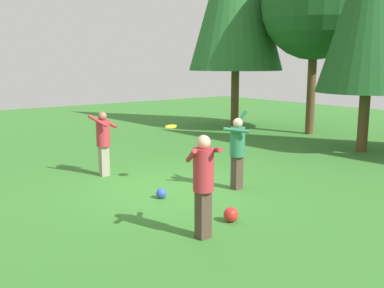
{
  "coord_description": "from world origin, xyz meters",
  "views": [
    {
      "loc": [
        7.96,
        -5.7,
        2.86
      ],
      "look_at": [
        0.32,
        0.34,
        1.05
      ],
      "focal_mm": 41.19,
      "sensor_mm": 36.0,
      "label": 1
    }
  ],
  "objects_px": {
    "frisbee": "(171,127)",
    "person_bystander": "(203,178)",
    "tree_center": "(372,2)",
    "tree_left": "(315,6)",
    "person_thrower": "(237,147)",
    "person_catcher": "(103,138)",
    "ball_red": "(231,215)",
    "ball_blue": "(161,193)"
  },
  "relations": [
    {
      "from": "person_thrower",
      "to": "person_catcher",
      "type": "relative_size",
      "value": 1.1
    },
    {
      "from": "person_catcher",
      "to": "tree_center",
      "type": "bearing_deg",
      "value": 46.38
    },
    {
      "from": "person_thrower",
      "to": "ball_blue",
      "type": "distance_m",
      "value": 2.02
    },
    {
      "from": "person_catcher",
      "to": "tree_center",
      "type": "xyz_separation_m",
      "value": [
        2.38,
        8.02,
        3.71
      ]
    },
    {
      "from": "ball_red",
      "to": "tree_center",
      "type": "distance_m",
      "value": 9.24
    },
    {
      "from": "frisbee",
      "to": "tree_center",
      "type": "relative_size",
      "value": 0.04
    },
    {
      "from": "person_thrower",
      "to": "person_bystander",
      "type": "relative_size",
      "value": 1.05
    },
    {
      "from": "person_catcher",
      "to": "tree_left",
      "type": "distance_m",
      "value": 10.51
    },
    {
      "from": "ball_blue",
      "to": "tree_left",
      "type": "bearing_deg",
      "value": 109.56
    },
    {
      "from": "person_thrower",
      "to": "ball_blue",
      "type": "height_order",
      "value": "person_thrower"
    },
    {
      "from": "tree_center",
      "to": "tree_left",
      "type": "height_order",
      "value": "tree_center"
    },
    {
      "from": "person_catcher",
      "to": "ball_red",
      "type": "xyz_separation_m",
      "value": [
        4.44,
        0.26,
        -0.84
      ]
    },
    {
      "from": "person_catcher",
      "to": "tree_center",
      "type": "height_order",
      "value": "tree_center"
    },
    {
      "from": "person_catcher",
      "to": "frisbee",
      "type": "xyz_separation_m",
      "value": [
        1.72,
        0.88,
        0.41
      ]
    },
    {
      "from": "ball_red",
      "to": "person_bystander",
      "type": "bearing_deg",
      "value": -73.51
    },
    {
      "from": "person_thrower",
      "to": "ball_blue",
      "type": "relative_size",
      "value": 8.22
    },
    {
      "from": "tree_center",
      "to": "person_thrower",
      "type": "bearing_deg",
      "value": -84.5
    },
    {
      "from": "person_bystander",
      "to": "frisbee",
      "type": "distance_m",
      "value": 3.35
    },
    {
      "from": "person_thrower",
      "to": "ball_blue",
      "type": "xyz_separation_m",
      "value": [
        -0.49,
        -1.76,
        -0.87
      ]
    },
    {
      "from": "person_bystander",
      "to": "frisbee",
      "type": "relative_size",
      "value": 5.29
    },
    {
      "from": "person_bystander",
      "to": "tree_left",
      "type": "distance_m",
      "value": 12.37
    },
    {
      "from": "person_thrower",
      "to": "person_bystander",
      "type": "xyz_separation_m",
      "value": [
        1.72,
        -2.43,
        0.05
      ]
    },
    {
      "from": "ball_red",
      "to": "tree_left",
      "type": "bearing_deg",
      "value": 119.69
    },
    {
      "from": "person_bystander",
      "to": "ball_blue",
      "type": "height_order",
      "value": "person_bystander"
    },
    {
      "from": "tree_left",
      "to": "person_bystander",
      "type": "bearing_deg",
      "value": -61.33
    },
    {
      "from": "person_bystander",
      "to": "ball_blue",
      "type": "xyz_separation_m",
      "value": [
        -2.21,
        0.67,
        -0.92
      ]
    },
    {
      "from": "person_bystander",
      "to": "frisbee",
      "type": "xyz_separation_m",
      "value": [
        -2.98,
        1.49,
        0.36
      ]
    },
    {
      "from": "frisbee",
      "to": "ball_red",
      "type": "distance_m",
      "value": 3.06
    },
    {
      "from": "person_thrower",
      "to": "tree_left",
      "type": "xyz_separation_m",
      "value": [
        -3.9,
        7.85,
        4.02
      ]
    },
    {
      "from": "ball_blue",
      "to": "tree_center",
      "type": "distance_m",
      "value": 9.19
    },
    {
      "from": "person_thrower",
      "to": "ball_red",
      "type": "xyz_separation_m",
      "value": [
        1.47,
        -1.56,
        -0.84
      ]
    },
    {
      "from": "frisbee",
      "to": "ball_blue",
      "type": "height_order",
      "value": "frisbee"
    },
    {
      "from": "frisbee",
      "to": "person_bystander",
      "type": "bearing_deg",
      "value": -26.63
    },
    {
      "from": "person_thrower",
      "to": "ball_red",
      "type": "distance_m",
      "value": 2.3
    },
    {
      "from": "person_catcher",
      "to": "tree_left",
      "type": "relative_size",
      "value": 0.23
    },
    {
      "from": "person_catcher",
      "to": "ball_red",
      "type": "distance_m",
      "value": 4.52
    },
    {
      "from": "tree_left",
      "to": "ball_red",
      "type": "bearing_deg",
      "value": -60.31
    },
    {
      "from": "person_thrower",
      "to": "person_catcher",
      "type": "height_order",
      "value": "person_thrower"
    },
    {
      "from": "ball_red",
      "to": "ball_blue",
      "type": "bearing_deg",
      "value": -174.21
    },
    {
      "from": "ball_blue",
      "to": "tree_left",
      "type": "relative_size",
      "value": 0.03
    },
    {
      "from": "person_bystander",
      "to": "person_catcher",
      "type": "bearing_deg",
      "value": 19.16
    },
    {
      "from": "person_bystander",
      "to": "tree_center",
      "type": "distance_m",
      "value": 9.67
    }
  ]
}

